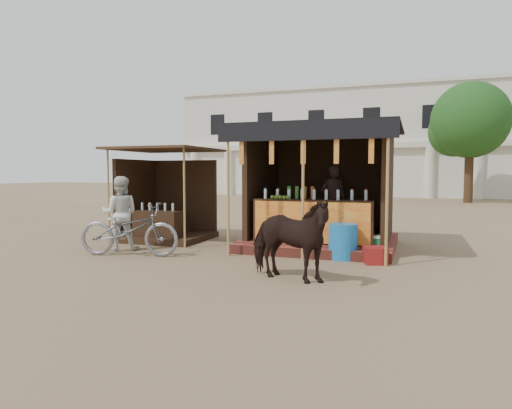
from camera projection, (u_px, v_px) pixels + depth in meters
name	position (u px, v px, depth m)	size (l,w,h in m)	color
ground	(226.00, 273.00, 7.95)	(120.00, 120.00, 0.00)	#846B4C
main_stall	(321.00, 204.00, 10.71)	(3.60, 3.61, 2.78)	brown
secondary_stall	(163.00, 207.00, 11.99)	(2.40, 2.40, 2.38)	#331D12
cow	(288.00, 240.00, 7.36)	(0.73, 1.60, 1.35)	black
motorbike	(129.00, 229.00, 9.60)	(0.74, 2.13, 1.12)	gray
bystander	(120.00, 213.00, 10.28)	(0.81, 0.63, 1.67)	silver
blue_barrel	(343.00, 241.00, 9.24)	(0.58, 0.58, 0.72)	#1971BC
red_crate	(375.00, 255.00, 8.81)	(0.41, 0.45, 0.32)	maroon
cooler	(368.00, 245.00, 9.67)	(0.70, 0.53, 0.46)	#1B7D3D
background_building	(349.00, 145.00, 36.52)	(26.00, 7.45, 8.18)	silver
tree	(467.00, 123.00, 26.55)	(4.50, 4.40, 7.00)	#382314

